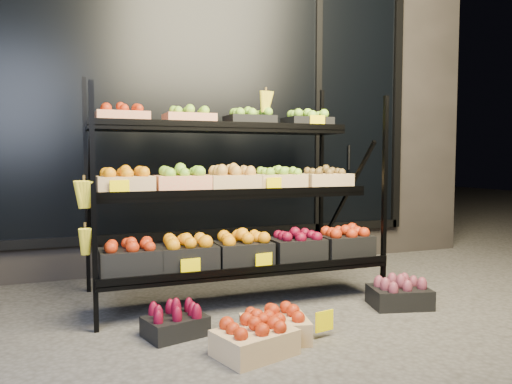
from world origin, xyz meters
name	(u,v)px	position (x,y,z in m)	size (l,w,h in m)	color
ground	(265,321)	(0.00, 0.00, 0.00)	(24.00, 24.00, 0.00)	#514F4C
building	(177,94)	(0.00, 2.59, 1.75)	(6.00, 2.08, 3.50)	#2D2826
display_rack	(233,193)	(-0.02, 0.60, 0.79)	(2.18, 1.02, 1.70)	black
tag_floor_a	(260,337)	(-0.20, -0.40, 0.06)	(0.13, 0.01, 0.12)	#EED500
tag_floor_b	(324,328)	(0.21, -0.40, 0.06)	(0.13, 0.01, 0.12)	#EED500
floor_crate_left	(255,338)	(-0.26, -0.49, 0.09)	(0.47, 0.40, 0.20)	tan
floor_crate_midleft	(175,322)	(-0.60, -0.06, 0.08)	(0.40, 0.33, 0.18)	black
floor_crate_midright	(275,325)	(-0.08, -0.34, 0.09)	(0.43, 0.35, 0.19)	tan
floor_crate_right	(399,293)	(1.00, -0.05, 0.09)	(0.46, 0.38, 0.20)	black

